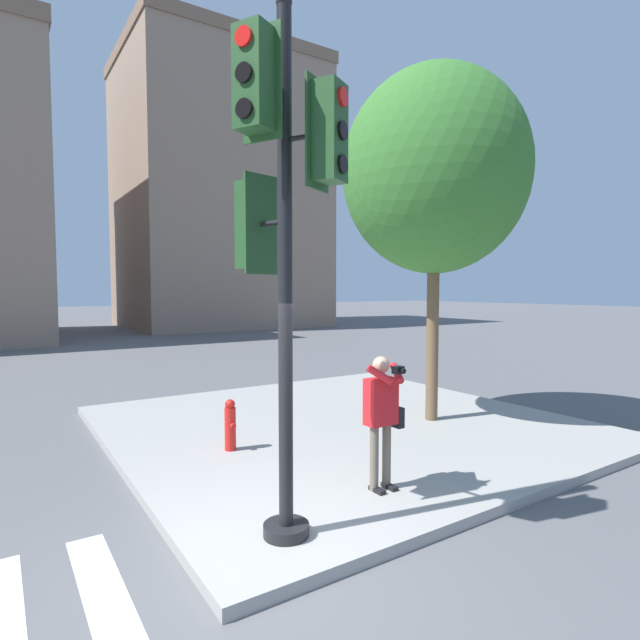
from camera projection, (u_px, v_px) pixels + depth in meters
name	position (u px, v px, depth m)	size (l,w,h in m)	color
ground_plane	(253.00, 575.00, 4.60)	(160.00, 160.00, 0.00)	#5B5B5E
sidewalk_corner	(340.00, 425.00, 9.43)	(8.00, 8.00, 0.14)	#9E9B96
traffic_signal_pole	(281.00, 213.00, 4.80)	(1.04, 1.25, 5.31)	black
person_photographer	(382.00, 410.00, 6.19)	(0.58, 0.54, 1.67)	black
street_tree	(435.00, 172.00, 9.29)	(3.45, 3.45, 6.59)	brown
fire_hydrant	(230.00, 425.00, 7.74)	(0.17, 0.23, 0.80)	red
building_right	(218.00, 195.00, 35.86)	(12.94, 11.63, 18.84)	gray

